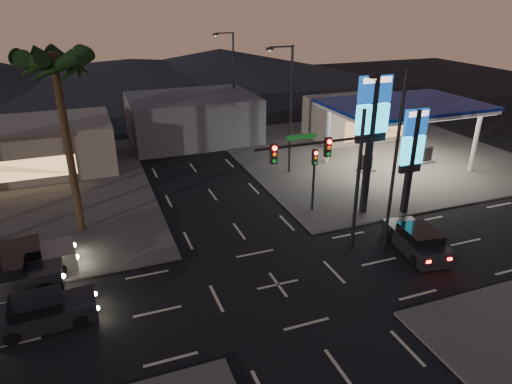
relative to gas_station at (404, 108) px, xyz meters
name	(u,v)px	position (x,y,z in m)	size (l,w,h in m)	color
ground	(278,285)	(-16.00, -12.00, -5.08)	(140.00, 140.00, 0.00)	black
corner_lot_ne	(369,153)	(0.00, 4.00, -5.02)	(24.00, 24.00, 0.12)	#47443F
gas_station	(404,108)	(0.00, 0.00, 0.00)	(12.20, 8.20, 5.47)	silver
convenience_store	(360,117)	(2.00, 9.00, -3.08)	(10.00, 6.00, 4.00)	#726B5B
pylon_sign_tall	(372,119)	(-7.50, -6.50, 1.31)	(2.20, 0.35, 9.00)	black
pylon_sign_short	(413,146)	(-5.00, -7.50, -0.42)	(1.60, 0.35, 7.00)	black
traffic_signal_mast	(331,165)	(-12.24, -10.01, 0.15)	(6.10, 0.39, 8.00)	black
pedestal_signal	(314,170)	(-10.50, -5.02, -2.16)	(0.32, 0.39, 4.30)	black
streetlight_near	(393,155)	(-9.21, -11.00, 0.64)	(2.14, 0.25, 10.00)	black
streetlight_mid	(288,104)	(-9.21, 2.00, 0.64)	(2.14, 0.25, 10.00)	black
streetlight_far	(232,76)	(-9.21, 16.00, 0.64)	(2.14, 0.25, 10.00)	black
palm_a	(56,75)	(-25.00, -2.50, 4.35)	(4.41, 4.41, 10.86)	black
building_far_west	(8,150)	(-30.00, 10.00, -3.08)	(16.00, 8.00, 4.00)	#726B5B
building_far_mid	(193,118)	(-14.00, 14.00, -2.88)	(12.00, 9.00, 4.40)	#4C4C51
hill_right	(220,64)	(-1.00, 48.00, -2.58)	(50.00, 50.00, 5.00)	black
hill_center	(131,72)	(-16.00, 48.00, -3.08)	(60.00, 60.00, 4.00)	black
car_lane_a_front	(43,312)	(-26.74, -11.12, -4.42)	(4.42, 2.00, 1.42)	black
car_lane_b_front	(21,261)	(-27.96, -6.46, -4.30)	(5.32, 2.57, 1.69)	slate
car_lane_b_mid	(5,278)	(-28.55, -7.85, -4.30)	(5.18, 2.22, 1.68)	black
suv_station	(417,240)	(-7.45, -11.78, -4.39)	(2.48, 4.70, 1.50)	black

